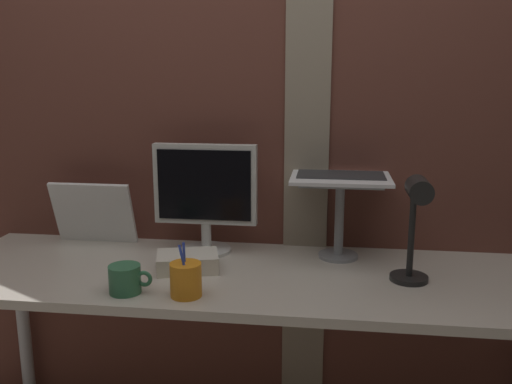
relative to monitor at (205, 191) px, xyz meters
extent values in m
cube|color=brown|center=(0.12, 0.18, 0.32)|extent=(3.26, 0.12, 2.60)
cube|color=gray|center=(0.35, 0.12, 0.32)|extent=(0.16, 0.01, 2.60)
cube|color=beige|center=(0.20, -0.19, -0.24)|extent=(2.09, 0.63, 0.03)
cylinder|color=#B2B2B7|center=(-0.79, 0.06, -0.62)|extent=(0.05, 0.05, 0.73)
cylinder|color=silver|center=(0.00, 0.00, -0.22)|extent=(0.18, 0.18, 0.01)
cylinder|color=silver|center=(0.00, 0.00, -0.17)|extent=(0.04, 0.04, 0.10)
cube|color=silver|center=(0.00, 0.00, 0.03)|extent=(0.37, 0.04, 0.29)
cube|color=black|center=(0.00, -0.02, 0.03)|extent=(0.34, 0.00, 0.25)
cylinder|color=gray|center=(0.48, 0.00, -0.22)|extent=(0.14, 0.14, 0.01)
cylinder|color=gray|center=(0.48, 0.00, -0.09)|extent=(0.03, 0.03, 0.26)
cube|color=gray|center=(0.48, 0.00, 0.05)|extent=(0.28, 0.22, 0.01)
cube|color=white|center=(0.48, 0.00, 0.06)|extent=(0.34, 0.25, 0.01)
cube|color=#2D2D30|center=(0.48, 0.02, 0.07)|extent=(0.30, 0.16, 0.00)
cube|color=white|center=(0.48, 0.16, 0.17)|extent=(0.34, 0.07, 0.21)
cube|color=black|center=(0.48, 0.15, 0.17)|extent=(0.31, 0.05, 0.18)
cube|color=white|center=(-0.44, 0.04, -0.11)|extent=(0.31, 0.09, 0.24)
cylinder|color=black|center=(0.70, -0.19, -0.22)|extent=(0.12, 0.12, 0.02)
cylinder|color=black|center=(0.70, -0.19, -0.05)|extent=(0.02, 0.02, 0.32)
cylinder|color=black|center=(0.70, -0.28, 0.09)|extent=(0.07, 0.11, 0.07)
cylinder|color=orange|center=(0.03, -0.41, -0.18)|extent=(0.09, 0.09, 0.10)
cylinder|color=blue|center=(0.03, -0.42, -0.14)|extent=(0.04, 0.01, 0.15)
cylinder|color=blue|center=(0.02, -0.39, -0.14)|extent=(0.01, 0.01, 0.15)
cylinder|color=#33724C|center=(-0.16, -0.41, -0.18)|extent=(0.10, 0.10, 0.09)
torus|color=#33724C|center=(-0.10, -0.41, -0.18)|extent=(0.05, 0.01, 0.05)
cube|color=silver|center=(-0.02, -0.19, -0.20)|extent=(0.23, 0.19, 0.06)
camera|label=1|loc=(0.44, -1.90, 0.43)|focal=39.08mm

